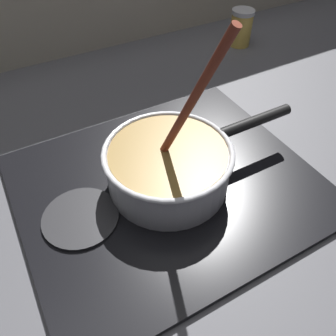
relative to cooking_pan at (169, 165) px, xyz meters
name	(u,v)px	position (x,y,z in m)	size (l,w,h in m)	color
ground	(193,265)	(-0.04, -0.16, -0.08)	(2.40, 1.60, 0.04)	#4C4C51
hob_plate	(168,185)	(0.00, 0.00, -0.05)	(0.56, 0.48, 0.01)	black
burner_ring	(168,181)	(0.00, 0.00, -0.04)	(0.18, 0.18, 0.01)	#592D0C
spare_burner	(81,217)	(-0.18, 0.00, -0.04)	(0.14, 0.14, 0.01)	#262628
cooking_pan	(169,165)	(0.00, 0.00, 0.00)	(0.40, 0.24, 0.33)	silver
condiment_jar	(241,28)	(0.50, 0.43, 0.00)	(0.07, 0.07, 0.11)	gold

